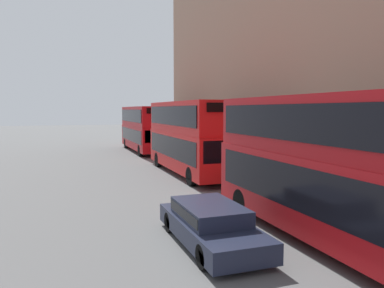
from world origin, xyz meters
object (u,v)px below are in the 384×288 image
object	(u,v)px
bus_second_in_queue	(190,134)
bus_third_in_queue	(144,127)
car_hatchback	(210,223)
bus_leading	(343,165)
pedestrian	(200,151)

from	to	relation	value
bus_second_in_queue	bus_third_in_queue	bearing A→B (deg)	90.00
car_hatchback	bus_leading	bearing A→B (deg)	-24.25
bus_leading	car_hatchback	world-z (taller)	bus_leading
bus_leading	bus_third_in_queue	distance (m)	26.43
bus_second_in_queue	car_hatchback	world-z (taller)	bus_second_in_queue
bus_leading	car_hatchback	bearing A→B (deg)	155.75
bus_leading	bus_second_in_queue	size ratio (longest dim) A/B	1.09
bus_third_in_queue	pedestrian	xyz separation A→B (m)	(2.43, -8.48, -1.54)
bus_second_in_queue	pedestrian	world-z (taller)	bus_second_in_queue
bus_second_in_queue	bus_third_in_queue	distance (m)	13.24
car_hatchback	pedestrian	world-z (taller)	pedestrian
bus_leading	bus_second_in_queue	distance (m)	13.19
bus_third_in_queue	bus_leading	bearing A→B (deg)	-90.00
bus_leading	bus_second_in_queue	world-z (taller)	bus_second_in_queue
bus_leading	car_hatchback	size ratio (longest dim) A/B	2.35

